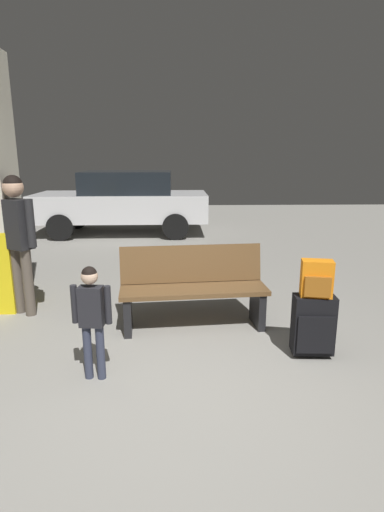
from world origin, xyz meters
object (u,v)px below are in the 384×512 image
(bench, at_px, (193,288))
(backpack_bright, at_px, (317,279))
(suitcase, at_px, (313,325))
(parked_car_far, at_px, (123,201))
(adult, at_px, (18,231))
(child, at_px, (91,311))

(bench, height_order, backpack_bright, backpack_bright)
(suitcase, bearing_deg, backpack_bright, -159.11)
(parked_car_far, bearing_deg, backpack_bright, -67.92)
(bench, height_order, adult, adult)
(child, xyz_separation_m, parked_car_far, (-0.62, 6.74, 0.19))
(parked_car_far, bearing_deg, suitcase, -67.91)
(suitcase, height_order, adult, adult)
(suitcase, relative_size, backpack_bright, 1.78)
(adult, bearing_deg, suitcase, -20.74)
(bench, xyz_separation_m, adult, (-2.02, 0.42, 0.58))
(child, height_order, adult, adult)
(bench, bearing_deg, suitcase, -34.73)
(suitcase, distance_m, adult, 3.41)
(suitcase, distance_m, backpack_bright, 0.45)
(bench, distance_m, adult, 2.14)
(backpack_bright, xyz_separation_m, child, (-1.98, -0.32, -0.16))
(adult, height_order, parked_car_far, adult)
(backpack_bright, relative_size, adult, 0.21)
(bench, relative_size, parked_car_far, 0.40)
(backpack_bright, relative_size, child, 0.34)
(child, bearing_deg, bench, 51.02)
(backpack_bright, height_order, child, child)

